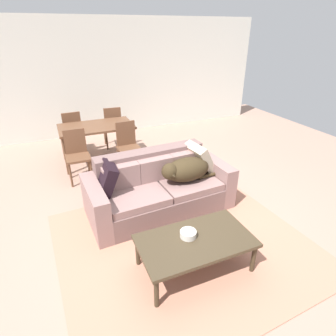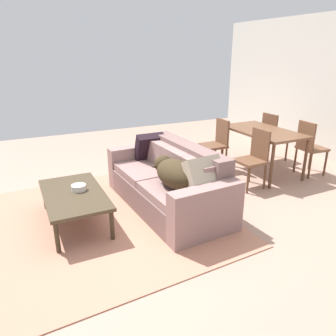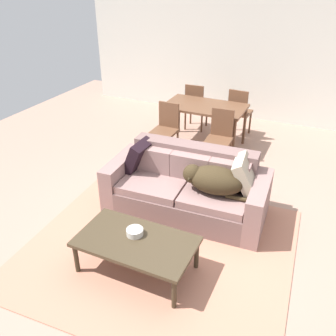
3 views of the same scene
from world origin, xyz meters
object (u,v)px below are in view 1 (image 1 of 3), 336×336
at_px(couch, 158,189).
at_px(throw_pillow_by_right_arm, 200,158).
at_px(bowl_on_coffee_table, 188,234).
at_px(dog_on_left_cushion, 185,170).
at_px(dining_chair_near_left, 77,153).
at_px(dining_chair_far_left, 72,131).
at_px(dining_chair_far_right, 113,125).
at_px(throw_pillow_by_left_arm, 106,179).
at_px(dining_chair_near_right, 128,144).
at_px(dining_table, 96,129).
at_px(coffee_table, 195,242).

bearing_deg(couch, throw_pillow_by_right_arm, 4.58).
bearing_deg(bowl_on_coffee_table, dog_on_left_cushion, 65.66).
xyz_separation_m(dining_chair_near_left, dining_chair_far_left, (0.05, 1.24, 0.01)).
relative_size(dog_on_left_cushion, dining_chair_far_right, 0.94).
relative_size(dog_on_left_cushion, throw_pillow_by_left_arm, 2.06).
bearing_deg(dog_on_left_cushion, couch, 159.24).
relative_size(dining_chair_near_left, dining_chair_near_right, 0.99).
relative_size(dog_on_left_cushion, dining_chair_near_left, 0.97).
height_order(bowl_on_coffee_table, dining_chair_far_right, dining_chair_far_right).
distance_m(dog_on_left_cushion, dining_table, 2.30).
relative_size(throw_pillow_by_left_arm, dining_chair_far_left, 0.46).
relative_size(coffee_table, dining_chair_near_left, 1.37).
height_order(bowl_on_coffee_table, dining_chair_far_left, dining_chair_far_left).
distance_m(dining_chair_near_right, dining_chair_far_right, 1.19).
relative_size(dog_on_left_cushion, dining_chair_far_left, 0.94).
relative_size(throw_pillow_by_right_arm, coffee_table, 0.37).
height_order(coffee_table, dining_chair_near_left, dining_chair_near_left).
relative_size(dog_on_left_cushion, bowl_on_coffee_table, 4.89).
distance_m(throw_pillow_by_right_arm, dining_chair_near_right, 1.57).
relative_size(coffee_table, dining_table, 0.88).
bearing_deg(dining_table, bowl_on_coffee_table, -83.11).
bearing_deg(dining_chair_near_right, coffee_table, -93.07).
bearing_deg(dining_chair_far_left, throw_pillow_by_right_arm, 119.53).
distance_m(dog_on_left_cushion, throw_pillow_by_left_arm, 1.11).
bearing_deg(bowl_on_coffee_table, couch, 84.50).
height_order(coffee_table, bowl_on_coffee_table, bowl_on_coffee_table).
height_order(couch, bowl_on_coffee_table, couch).
bearing_deg(throw_pillow_by_right_arm, dining_chair_near_left, 142.42).
relative_size(dining_table, dining_chair_near_right, 1.54).
bearing_deg(dining_chair_near_right, dining_table, 127.31).
bearing_deg(dining_chair_near_right, bowl_on_coffee_table, -94.23).
xyz_separation_m(dining_chair_near_right, dining_chair_far_right, (-0.01, 1.19, 0.02)).
distance_m(throw_pillow_by_right_arm, bowl_on_coffee_table, 1.55).
bearing_deg(dining_chair_far_right, bowl_on_coffee_table, 92.93).
bearing_deg(throw_pillow_by_left_arm, couch, -1.39).
bearing_deg(dining_chair_near_left, dog_on_left_cushion, -48.26).
bearing_deg(bowl_on_coffee_table, dining_chair_far_left, 101.75).
xyz_separation_m(couch, coffee_table, (-0.06, -1.26, 0.04)).
bearing_deg(dining_chair_near_right, dining_chair_far_left, 124.04).
height_order(throw_pillow_by_right_arm, dining_chair_far_right, dining_chair_far_right).
bearing_deg(couch, dining_table, 100.76).
distance_m(coffee_table, dining_chair_near_right, 2.72).
bearing_deg(dining_table, dog_on_left_cushion, -67.82).
bearing_deg(bowl_on_coffee_table, dining_chair_near_left, 108.15).
distance_m(throw_pillow_by_left_arm, bowl_on_coffee_table, 1.36).
height_order(throw_pillow_by_left_arm, dining_table, throw_pillow_by_left_arm).
relative_size(couch, dining_table, 1.51).
relative_size(dining_chair_far_left, dining_chair_far_right, 0.99).
xyz_separation_m(coffee_table, bowl_on_coffee_table, (-0.05, 0.07, 0.08)).
distance_m(dining_chair_near_right, dining_chair_far_left, 1.46).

